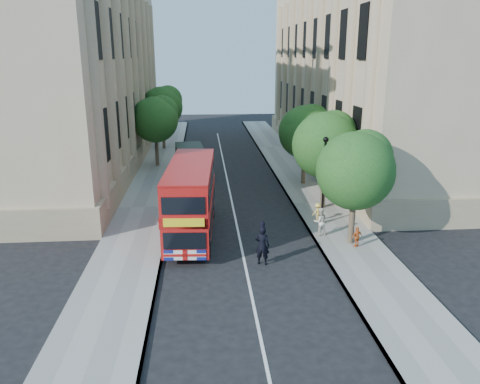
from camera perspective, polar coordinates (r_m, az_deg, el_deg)
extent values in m
plane|color=black|center=(21.86, 0.85, -9.93)|extent=(120.00, 120.00, 0.00)
cube|color=gray|center=(31.96, 9.46, -1.37)|extent=(3.50, 80.00, 0.12)
cube|color=gray|center=(31.27, -11.47, -1.88)|extent=(3.50, 80.00, 0.12)
cube|color=tan|center=(46.25, 15.78, 14.96)|extent=(12.00, 38.00, 18.00)
cube|color=tan|center=(45.10, -20.60, 14.53)|extent=(12.00, 38.00, 18.00)
cylinder|color=#473828|center=(25.17, 13.49, -3.24)|extent=(0.32, 0.32, 2.86)
sphere|color=#18491B|center=(24.44, 13.89, 2.51)|extent=(4.00, 4.00, 4.00)
sphere|color=#18491B|center=(24.87, 15.02, 4.20)|extent=(2.80, 2.80, 2.80)
sphere|color=#18491B|center=(23.90, 13.05, 3.54)|extent=(2.60, 2.60, 2.60)
cylinder|color=#473828|center=(30.64, 10.11, 0.62)|extent=(0.32, 0.32, 2.99)
sphere|color=#18491B|center=(30.02, 10.37, 5.62)|extent=(4.20, 4.20, 4.20)
sphere|color=#18491B|center=(30.45, 11.35, 7.02)|extent=(2.94, 2.94, 2.94)
sphere|color=#18491B|center=(29.52, 9.63, 6.55)|extent=(2.73, 2.73, 2.73)
cylinder|color=#473828|center=(36.30, 7.77, 3.13)|extent=(0.32, 0.32, 2.90)
sphere|color=#18491B|center=(35.79, 7.93, 7.25)|extent=(4.00, 4.00, 4.00)
sphere|color=#18491B|center=(36.21, 8.77, 8.37)|extent=(2.80, 2.80, 2.80)
sphere|color=#18491B|center=(35.31, 7.27, 8.02)|extent=(2.60, 2.60, 2.60)
cylinder|color=#473828|center=(42.50, -10.10, 5.03)|extent=(0.32, 0.32, 2.99)
sphere|color=#18491B|center=(42.06, -10.29, 8.67)|extent=(4.00, 4.00, 4.00)
sphere|color=#18491B|center=(42.32, -9.47, 9.68)|extent=(2.80, 2.80, 2.80)
sphere|color=#18491B|center=(41.75, -11.06, 9.32)|extent=(2.60, 2.60, 2.60)
cylinder|color=#473828|center=(50.33, -9.30, 6.93)|extent=(0.32, 0.32, 3.17)
sphere|color=#18491B|center=(49.94, -9.45, 10.18)|extent=(4.20, 4.20, 4.20)
sphere|color=#18491B|center=(50.22, -8.76, 11.07)|extent=(2.94, 2.94, 2.94)
sphere|color=#18491B|center=(49.63, -10.09, 10.78)|extent=(2.73, 2.73, 2.73)
cylinder|color=black|center=(28.01, 9.93, -3.30)|extent=(0.30, 0.30, 0.50)
cylinder|color=black|center=(27.35, 10.16, 1.15)|extent=(0.14, 0.14, 5.00)
sphere|color=black|center=(26.81, 10.43, 6.31)|extent=(0.32, 0.32, 0.32)
cube|color=#A70D0B|center=(25.72, -5.98, -0.66)|extent=(2.74, 8.69, 3.57)
cube|color=black|center=(25.96, -5.93, -2.33)|extent=(2.77, 8.15, 0.81)
cube|color=black|center=(25.46, -6.04, 1.33)|extent=(2.77, 8.15, 0.81)
cube|color=yellow|center=(21.63, -6.86, -3.71)|extent=(1.90, 0.19, 0.41)
cylinder|color=black|center=(23.60, -8.91, -6.87)|extent=(0.30, 0.92, 0.90)
cylinder|color=black|center=(23.42, -3.92, -6.89)|extent=(0.30, 0.92, 0.90)
cylinder|color=black|center=(29.04, -7.46, -2.30)|extent=(0.30, 0.92, 0.90)
cylinder|color=black|center=(28.89, -3.43, -2.28)|extent=(0.30, 0.92, 0.90)
cube|color=black|center=(35.14, -5.85, 2.64)|extent=(2.23, 2.05, 2.15)
cube|color=black|center=(34.24, -5.74, 2.72)|extent=(1.85, 0.29, 0.72)
cube|color=black|center=(37.29, -6.15, 3.76)|extent=(2.37, 3.47, 2.56)
cube|color=black|center=(36.98, -6.02, 1.69)|extent=(2.34, 5.08, 0.26)
cylinder|color=black|center=(35.23, -7.29, 0.99)|extent=(0.31, 0.84, 0.82)
cylinder|color=black|center=(35.37, -4.30, 1.14)|extent=(0.31, 0.84, 0.82)
cylinder|color=black|center=(38.50, -7.59, 2.31)|extent=(0.31, 0.84, 0.82)
cylinder|color=black|center=(38.63, -4.86, 2.44)|extent=(0.31, 0.84, 0.82)
imported|color=black|center=(22.43, 2.73, -6.53)|extent=(0.81, 0.66, 1.93)
imported|color=silver|center=(26.06, 9.73, -3.56)|extent=(0.86, 0.73, 1.57)
imported|color=orange|center=(24.98, 14.07, -5.32)|extent=(0.69, 0.47, 1.08)
imported|color=#F6D054|center=(28.30, 9.46, -2.42)|extent=(0.80, 0.61, 1.10)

